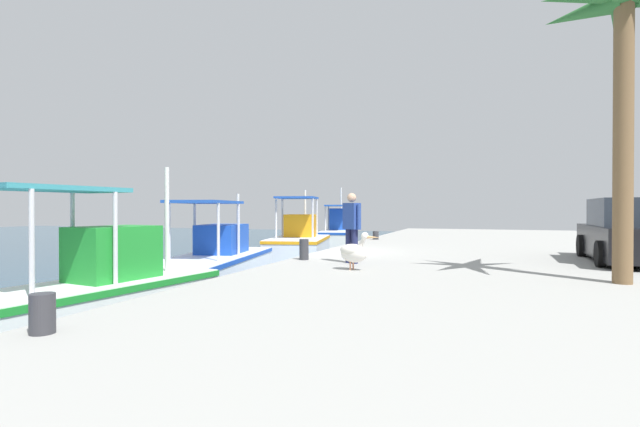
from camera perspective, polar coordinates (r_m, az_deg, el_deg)
name	(u,v)px	position (r m, az deg, el deg)	size (l,w,h in m)	color
quay_pier	(490,271)	(13.79, 20.03, -6.60)	(36.00, 10.00, 0.80)	#9E9E99
fishing_boat_second	(86,292)	(9.61, -26.55, -8.49)	(5.72, 2.47, 3.02)	white
fishing_boat_third	(214,260)	(14.64, -12.74, -5.52)	(6.60, 3.22, 2.64)	white
fishing_boat_fourth	(299,243)	(20.08, -2.57, -3.58)	(4.93, 3.09, 2.98)	white
fishing_boat_fifth	(338,233)	(27.26, 2.22, -2.39)	(5.82, 2.83, 3.43)	white
pelican	(354,251)	(10.09, 4.11, -4.63)	(0.50, 0.97, 0.82)	tan
fisherman_standing	(352,225)	(11.33, 3.88, -1.38)	(0.40, 0.53, 1.69)	#1E234C
parked_car	(630,233)	(13.66, 33.55, -2.03)	(4.14, 1.95, 1.57)	black
mooring_bollard_second	(42,314)	(5.82, -30.70, -10.42)	(0.25, 0.25, 0.42)	#333338
mooring_bollard_third	(304,249)	(12.10, -1.96, -4.39)	(0.24, 0.24, 0.53)	#333338
mooring_bollard_fourth	(376,235)	(20.18, 6.79, -2.66)	(0.25, 0.25, 0.36)	#333338
palm_tree	(624,26)	(10.28, 33.00, 18.59)	(3.37, 2.57, 5.34)	brown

